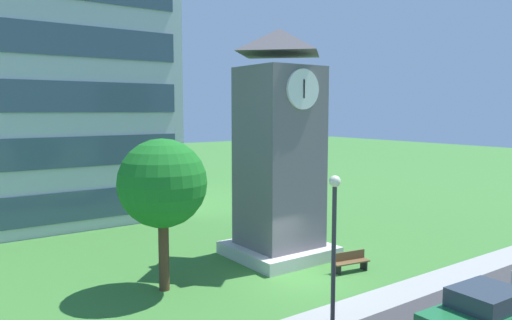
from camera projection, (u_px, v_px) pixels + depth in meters
ground_plane at (301, 280)px, 20.72m from camera, size 160.00×160.00×0.00m
kerb_strip at (361, 306)px, 18.00m from camera, size 120.00×1.60×0.01m
clock_tower at (279, 157)px, 23.61m from camera, size 4.50×4.50×11.10m
park_bench at (350, 261)px, 21.79m from camera, size 1.86×0.78×0.88m
street_lamp at (334, 239)px, 14.87m from camera, size 0.36×0.36×5.28m
tree_near_tower at (162, 184)px, 19.15m from camera, size 3.54×3.54×6.15m
parked_car_green at (482, 315)px, 15.14m from camera, size 4.19×2.18×1.69m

